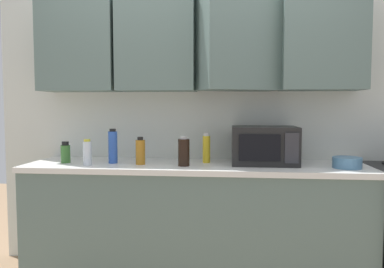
# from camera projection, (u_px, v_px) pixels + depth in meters

# --- Properties ---
(wall_back_with_cabinets) EXTENTS (3.40, 0.56, 2.60)m
(wall_back_with_cabinets) POSITION_uv_depth(u_px,v_px,m) (198.00, 75.00, 3.00)
(wall_back_with_cabinets) COLOR silver
(wall_back_with_cabinets) RESTS_ON ground_plane
(counter_run) EXTENTS (2.53, 0.63, 0.90)m
(counter_run) POSITION_uv_depth(u_px,v_px,m) (195.00, 222.00, 2.86)
(counter_run) COLOR slate
(counter_run) RESTS_ON ground_plane
(microwave) EXTENTS (0.48, 0.37, 0.28)m
(microwave) POSITION_uv_depth(u_px,v_px,m) (264.00, 145.00, 2.81)
(microwave) COLOR black
(microwave) RESTS_ON counter_run
(bottle_amber_vinegar) EXTENTS (0.07, 0.07, 0.20)m
(bottle_amber_vinegar) POSITION_uv_depth(u_px,v_px,m) (140.00, 152.00, 2.78)
(bottle_amber_vinegar) COLOR #AD701E
(bottle_amber_vinegar) RESTS_ON counter_run
(bottle_yellow_mustard) EXTENTS (0.06, 0.06, 0.23)m
(bottle_yellow_mustard) POSITION_uv_depth(u_px,v_px,m) (206.00, 148.00, 2.87)
(bottle_yellow_mustard) COLOR gold
(bottle_yellow_mustard) RESTS_ON counter_run
(bottle_blue_cleaner) EXTENTS (0.07, 0.07, 0.26)m
(bottle_blue_cleaner) POSITION_uv_depth(u_px,v_px,m) (113.00, 147.00, 2.85)
(bottle_blue_cleaner) COLOR #2D56B7
(bottle_blue_cleaner) RESTS_ON counter_run
(bottle_clear_tall) EXTENTS (0.06, 0.06, 0.19)m
(bottle_clear_tall) POSITION_uv_depth(u_px,v_px,m) (87.00, 153.00, 2.75)
(bottle_clear_tall) COLOR silver
(bottle_clear_tall) RESTS_ON counter_run
(bottle_soy_dark) EXTENTS (0.08, 0.08, 0.21)m
(bottle_soy_dark) POSITION_uv_depth(u_px,v_px,m) (184.00, 152.00, 2.71)
(bottle_soy_dark) COLOR black
(bottle_soy_dark) RESTS_ON counter_run
(bottle_green_oil) EXTENTS (0.07, 0.07, 0.16)m
(bottle_green_oil) POSITION_uv_depth(u_px,v_px,m) (66.00, 153.00, 2.87)
(bottle_green_oil) COLOR #386B2D
(bottle_green_oil) RESTS_ON counter_run
(bowl_ceramic_small) EXTENTS (0.20, 0.20, 0.08)m
(bowl_ceramic_small) POSITION_uv_depth(u_px,v_px,m) (347.00, 163.00, 2.62)
(bowl_ceramic_small) COLOR teal
(bowl_ceramic_small) RESTS_ON counter_run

